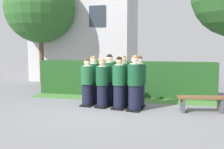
# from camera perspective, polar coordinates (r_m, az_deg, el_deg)

# --- Properties ---
(ground_plane) EXTENTS (60.00, 60.00, 0.00)m
(ground_plane) POSITION_cam_1_polar(r_m,az_deg,el_deg) (8.14, -0.41, -7.55)
(ground_plane) COLOR slate
(student_front_row_0) EXTENTS (0.41, 0.52, 1.57)m
(student_front_row_0) POSITION_cam_1_polar(r_m,az_deg,el_deg) (8.35, -5.59, -2.00)
(student_front_row_0) COLOR black
(student_front_row_0) RESTS_ON ground
(student_front_row_1) EXTENTS (0.45, 0.53, 1.57)m
(student_front_row_1) POSITION_cam_1_polar(r_m,az_deg,el_deg) (8.11, -2.19, -2.21)
(student_front_row_1) COLOR black
(student_front_row_1) RESTS_ON ground
(student_front_row_2) EXTENTS (0.46, 0.55, 1.64)m
(student_front_row_2) POSITION_cam_1_polar(r_m,az_deg,el_deg) (7.90, 1.63, -2.18)
(student_front_row_2) COLOR black
(student_front_row_2) RESTS_ON ground
(student_front_row_3) EXTENTS (0.48, 0.57, 1.70)m
(student_front_row_3) POSITION_cam_1_polar(r_m,az_deg,el_deg) (7.70, 5.14, -2.22)
(student_front_row_3) COLOR black
(student_front_row_3) RESTS_ON ground
(student_rear_row_0) EXTENTS (0.45, 0.53, 1.64)m
(student_rear_row_0) POSITION_cam_1_polar(r_m,az_deg,el_deg) (8.76, -4.21, -1.40)
(student_rear_row_0) COLOR black
(student_rear_row_0) RESTS_ON ground
(student_rear_row_1) EXTENTS (0.46, 0.56, 1.70)m
(student_rear_row_1) POSITION_cam_1_polar(r_m,az_deg,el_deg) (8.54, -0.55, -1.37)
(student_rear_row_1) COLOR black
(student_rear_row_1) RESTS_ON ground
(student_rear_row_2) EXTENTS (0.44, 0.55, 1.68)m
(student_rear_row_2) POSITION_cam_1_polar(r_m,az_deg,el_deg) (8.35, 2.46, -1.62)
(student_rear_row_2) COLOR black
(student_rear_row_2) RESTS_ON ground
(student_rear_row_3) EXTENTS (0.43, 0.50, 1.66)m
(student_rear_row_3) POSITION_cam_1_polar(r_m,az_deg,el_deg) (8.20, 6.10, -1.86)
(student_rear_row_3) COLOR black
(student_rear_row_3) RESTS_ON ground
(hedge) EXTENTS (7.00, 0.70, 1.37)m
(hedge) POSITION_cam_1_polar(r_m,az_deg,el_deg) (10.19, 2.69, -0.87)
(hedge) COLOR #214C1E
(hedge) RESTS_ON ground
(school_building_main) EXTENTS (6.09, 4.16, 7.45)m
(school_building_main) POSITION_cam_1_polar(r_m,az_deg,el_deg) (15.93, -5.72, 12.85)
(school_building_main) COLOR silver
(school_building_main) RESTS_ON ground
(oak_tree_left) EXTENTS (3.63, 3.63, 5.79)m
(oak_tree_left) POSITION_cam_1_polar(r_m,az_deg,el_deg) (14.15, -15.82, 14.14)
(oak_tree_left) COLOR brown
(oak_tree_left) RESTS_ON ground
(wooden_bench) EXTENTS (1.44, 0.61, 0.48)m
(wooden_bench) POSITION_cam_1_polar(r_m,az_deg,el_deg) (7.99, 19.47, -5.58)
(wooden_bench) COLOR brown
(wooden_bench) RESTS_ON ground
(lawn_strip) EXTENTS (7.00, 0.90, 0.01)m
(lawn_strip) POSITION_cam_1_polar(r_m,az_deg,el_deg) (9.53, 1.75, -5.52)
(lawn_strip) COLOR #477A38
(lawn_strip) RESTS_ON ground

